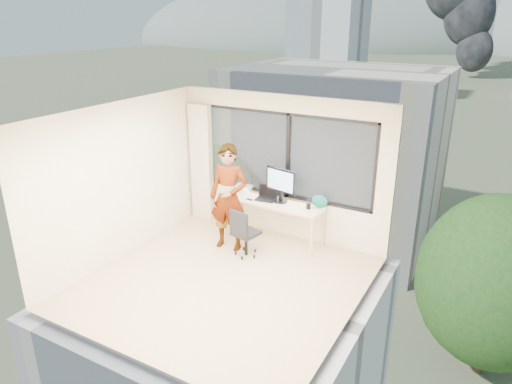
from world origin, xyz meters
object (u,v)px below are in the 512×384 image
Objects in this scene: chair at (246,231)px; laptop at (266,194)px; desk at (274,221)px; person at (229,198)px; game_console at (242,188)px; monitor at (281,185)px; handbag at (319,201)px.

laptop is at bearing 103.17° from chair.
person reaches higher than desk.
desk is 0.93m from game_console.
person is at bearing -121.48° from monitor.
desk is 1.01m from person.
person is 0.74m from laptop.
monitor reaches higher than desk.
laptop reaches higher than handbag.
chair is 0.87m from laptop.
laptop is (0.38, 0.64, -0.07)m from person.
desk is 0.52m from laptop.
game_console is 0.92× the size of laptop.
game_console reaches higher than desk.
handbag is (1.35, 0.79, -0.08)m from person.
monitor reaches higher than handbag.
monitor is at bearing 38.06° from person.
handbag reaches higher than desk.
person is at bearing -67.88° from game_console.
desk is at bearing 40.57° from person.
monitor reaches higher than game_console.
game_console is (-0.90, 0.18, -0.27)m from monitor.
laptop is at bearing -179.69° from desk.
chair is 0.47× the size of person.
chair is 1.41× the size of monitor.
monitor is at bearing -5.10° from game_console.
handbag is at bearing 3.23° from game_console.
game_console is 1.60m from handbag.
game_console is at bearing 153.45° from laptop.
chair is at bearing -100.42° from desk.
person is 5.03× the size of laptop.
person is 3.00× the size of monitor.
chair reaches higher than game_console.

